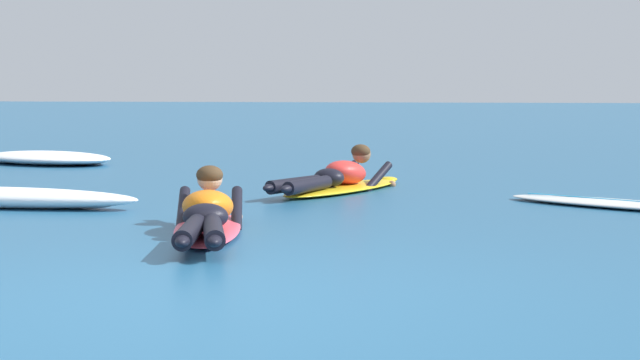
% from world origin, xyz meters
% --- Properties ---
extents(ground_plane, '(120.00, 120.00, 0.00)m').
position_xyz_m(ground_plane, '(0.00, 10.00, 0.00)').
color(ground_plane, '#235B84').
extents(surfer_near, '(1.00, 2.59, 0.55)m').
position_xyz_m(surfer_near, '(-0.59, 2.40, 0.14)').
color(surfer_near, '#E54C66').
rests_on(surfer_near, ground).
extents(surfer_far, '(1.35, 2.55, 0.55)m').
position_xyz_m(surfer_far, '(-0.09, 5.82, 0.13)').
color(surfer_far, yellow).
rests_on(surfer_far, ground).
extents(drifting_surfboard, '(2.19, 1.61, 0.16)m').
position_xyz_m(drifting_surfboard, '(2.74, 4.81, 0.03)').
color(drifting_surfboard, white).
rests_on(drifting_surfboard, ground).
extents(whitewater_front, '(2.51, 1.90, 0.19)m').
position_xyz_m(whitewater_front, '(-4.95, 9.15, 0.09)').
color(whitewater_front, white).
rests_on(whitewater_front, ground).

